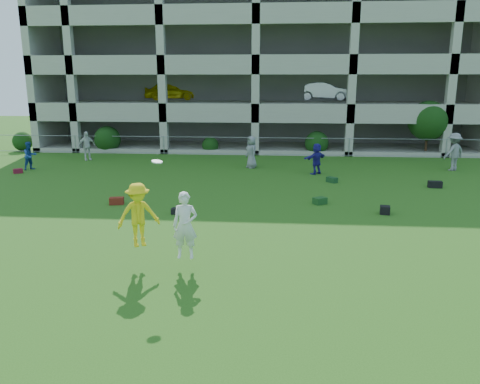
# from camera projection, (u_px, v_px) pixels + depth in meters

# --- Properties ---
(ground) EXTENTS (100.00, 100.00, 0.00)m
(ground) POSITION_uv_depth(u_px,v_px,m) (217.00, 272.00, 11.95)
(ground) COLOR #235114
(ground) RESTS_ON ground
(bystander_a) EXTENTS (0.89, 0.94, 1.52)m
(bystander_a) POSITION_uv_depth(u_px,v_px,m) (30.00, 156.00, 25.36)
(bystander_a) COLOR navy
(bystander_a) RESTS_ON ground
(bystander_b) EXTENTS (1.08, 0.93, 1.74)m
(bystander_b) POSITION_uv_depth(u_px,v_px,m) (87.00, 146.00, 28.39)
(bystander_b) COLOR silver
(bystander_b) RESTS_ON ground
(bystander_c) EXTENTS (0.92, 1.03, 1.76)m
(bystander_c) POSITION_uv_depth(u_px,v_px,m) (251.00, 152.00, 25.87)
(bystander_c) COLOR gray
(bystander_c) RESTS_ON ground
(bystander_d) EXTENTS (1.40, 1.36, 1.60)m
(bystander_d) POSITION_uv_depth(u_px,v_px,m) (316.00, 159.00, 24.19)
(bystander_d) COLOR #281F91
(bystander_d) RESTS_ON ground
(bystander_f) EXTENTS (1.51, 1.32, 2.03)m
(bystander_f) POSITION_uv_depth(u_px,v_px,m) (454.00, 152.00, 25.10)
(bystander_f) COLOR gray
(bystander_f) RESTS_ON ground
(bag_red_a) EXTENTS (0.60, 0.41, 0.28)m
(bag_red_a) POSITION_uv_depth(u_px,v_px,m) (117.00, 201.00, 18.42)
(bag_red_a) COLOR #5B1B0F
(bag_red_a) RESTS_ON ground
(bag_black_b) EXTENTS (0.43, 0.31, 0.22)m
(bag_black_b) POSITION_uv_depth(u_px,v_px,m) (177.00, 211.00, 17.09)
(bag_black_b) COLOR black
(bag_black_b) RESTS_ON ground
(bag_green_c) EXTENTS (0.61, 0.58, 0.26)m
(bag_green_c) POSITION_uv_depth(u_px,v_px,m) (320.00, 201.00, 18.48)
(bag_green_c) COLOR #163D17
(bag_green_c) RESTS_ON ground
(crate_d) EXTENTS (0.41, 0.41, 0.30)m
(crate_d) POSITION_uv_depth(u_px,v_px,m) (385.00, 210.00, 17.09)
(crate_d) COLOR black
(crate_d) RESTS_ON ground
(bag_black_e) EXTENTS (0.62, 0.34, 0.30)m
(bag_black_e) POSITION_uv_depth(u_px,v_px,m) (435.00, 184.00, 21.27)
(bag_black_e) COLOR black
(bag_black_e) RESTS_ON ground
(bag_red_f) EXTENTS (0.53, 0.49, 0.24)m
(bag_red_f) POSITION_uv_depth(u_px,v_px,m) (18.00, 171.00, 24.52)
(bag_red_f) COLOR maroon
(bag_red_f) RESTS_ON ground
(bag_green_g) EXTENTS (0.56, 0.57, 0.25)m
(bag_green_g) POSITION_uv_depth(u_px,v_px,m) (332.00, 180.00, 22.36)
(bag_green_g) COLOR #12341C
(bag_green_g) RESTS_ON ground
(frisbee_contest) EXTENTS (2.20, 1.07, 2.56)m
(frisbee_contest) POSITION_uv_depth(u_px,v_px,m) (152.00, 218.00, 12.04)
(frisbee_contest) COLOR yellow
(frisbee_contest) RESTS_ON ground
(parking_garage) EXTENTS (30.00, 14.00, 12.00)m
(parking_garage) POSITION_uv_depth(u_px,v_px,m) (261.00, 64.00, 37.37)
(parking_garage) COLOR #9E998C
(parking_garage) RESTS_ON ground
(fence) EXTENTS (36.06, 0.06, 1.20)m
(fence) POSITION_uv_depth(u_px,v_px,m) (255.00, 146.00, 30.21)
(fence) COLOR gray
(fence) RESTS_ON ground
(shrub_row) EXTENTS (34.38, 2.52, 3.50)m
(shrub_row) POSITION_uv_depth(u_px,v_px,m) (326.00, 132.00, 30.32)
(shrub_row) COLOR #163D11
(shrub_row) RESTS_ON ground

